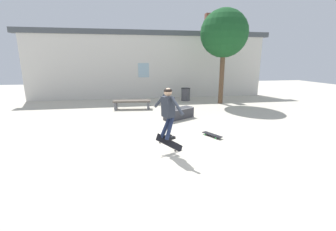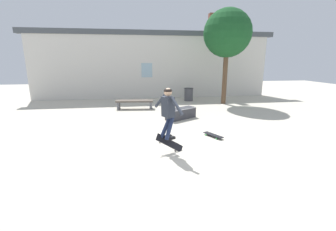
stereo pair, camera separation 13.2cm
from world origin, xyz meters
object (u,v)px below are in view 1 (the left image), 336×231
Objects in this scene: skateboard_flipping at (169,143)px; trash_bin at (186,94)px; park_bench at (132,103)px; tree_right at (224,34)px; skate_ledge at (179,113)px; skater at (168,109)px; skateboard_resting at (212,135)px.

trash_bin is at bearing 66.45° from skateboard_flipping.
park_bench is 2.44× the size of trash_bin.
tree_right is 2.67× the size of park_bench.
tree_right is 3.62× the size of skate_ledge.
skater is 0.96m from skateboard_flipping.
tree_right is 6.89× the size of skateboard_resting.
trash_bin reaches higher than skate_ledge.
park_bench is (-5.17, -0.74, -3.56)m from tree_right.
trash_bin reaches higher than skateboard_flipping.
skater is at bearing -137.65° from skate_ledge.
skate_ledge is 1.90× the size of skateboard_resting.
skate_ledge is 4.55m from trash_bin.
trash_bin is at bearing 145.71° from skateboard_resting.
trash_bin reaches higher than park_bench.
park_bench is at bearing 92.58° from skateboard_flipping.
skate_ledge reaches higher than park_bench.
skater is 1.82× the size of skateboard_resting.
tree_right is 7.29m from skateboard_resting.
park_bench is 2.58× the size of skateboard_resting.
tree_right is 6.59× the size of skateboard_flipping.
skateboard_flipping is at bearing 5.39° from skater.
tree_right is at bearing 127.50° from skateboard_resting.
park_bench is 1.41× the size of skater.
park_bench is at bearing -171.82° from tree_right.
tree_right is at bearing 32.14° from skater.
skateboard_resting is (2.56, -4.88, -0.27)m from park_bench.
skateboard_resting is at bearing -57.00° from park_bench.
skater is at bearing -122.71° from tree_right.
trash_bin is 8.24m from skateboard_flipping.
skate_ledge is 1.04× the size of skater.
skate_ledge reaches higher than skateboard_resting.
skateboard_resting is at bearing -107.75° from skate_ledge.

